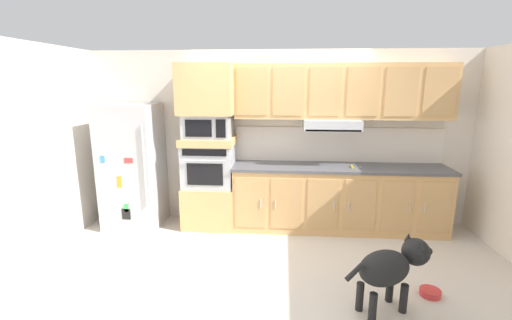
{
  "coord_description": "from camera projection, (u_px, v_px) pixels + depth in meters",
  "views": [
    {
      "loc": [
        0.08,
        -3.98,
        2.05
      ],
      "look_at": [
        -0.26,
        0.31,
        1.08
      ],
      "focal_mm": 24.33,
      "sensor_mm": 36.0,
      "label": 1
    }
  ],
  "objects": [
    {
      "name": "appliance_mid_shelf",
      "position": [
        209.0,
        141.0,
        4.86
      ],
      "size": [
        0.74,
        0.62,
        0.1
      ],
      "primitive_type": "cube",
      "color": "tan",
      "rests_on": "built_in_oven"
    },
    {
      "name": "countertop_slab",
      "position": [
        339.0,
        167.0,
        4.79
      ],
      "size": [
        2.95,
        0.64,
        0.04
      ],
      "primitive_type": "cube",
      "color": "#4C4C51",
      "rests_on": "lower_cabinet_run"
    },
    {
      "name": "refrigerator",
      "position": [
        133.0,
        166.0,
        4.96
      ],
      "size": [
        0.76,
        0.73,
        1.76
      ],
      "color": "#ADADB2",
      "rests_on": "ground"
    },
    {
      "name": "oven_base_cabinet",
      "position": [
        211.0,
        205.0,
        5.07
      ],
      "size": [
        0.74,
        0.62,
        0.6
      ],
      "primitive_type": "cube",
      "color": "tan",
      "rests_on": "ground"
    },
    {
      "name": "dog",
      "position": [
        392.0,
        266.0,
        3.13
      ],
      "size": [
        0.91,
        0.55,
        0.67
      ],
      "rotation": [
        0.0,
        0.0,
        0.47
      ],
      "color": "black",
      "rests_on": "ground"
    },
    {
      "name": "back_kitchen_wall",
      "position": [
        278.0,
        138.0,
        5.13
      ],
      "size": [
        6.2,
        0.12,
        2.5
      ],
      "primitive_type": "cube",
      "color": "beige",
      "rests_on": "ground"
    },
    {
      "name": "side_panel_left",
      "position": [
        49.0,
        149.0,
        4.27
      ],
      "size": [
        0.12,
        7.1,
        2.5
      ],
      "primitive_type": "cube",
      "color": "beige",
      "rests_on": "ground"
    },
    {
      "name": "dog_food_bowl",
      "position": [
        430.0,
        292.0,
        3.41
      ],
      "size": [
        0.2,
        0.2,
        0.06
      ],
      "color": "red",
      "rests_on": "ground"
    },
    {
      "name": "appliance_upper_cabinet",
      "position": [
        207.0,
        89.0,
        4.7
      ],
      "size": [
        0.74,
        0.62,
        0.68
      ],
      "primitive_type": "cube",
      "color": "tan",
      "rests_on": "microwave"
    },
    {
      "name": "upper_cabinet_with_hood",
      "position": [
        341.0,
        94.0,
        4.69
      ],
      "size": [
        2.91,
        0.48,
        0.88
      ],
      "color": "tan",
      "rests_on": "backsplash_panel"
    },
    {
      "name": "built_in_oven",
      "position": [
        209.0,
        165.0,
        4.93
      ],
      "size": [
        0.7,
        0.62,
        0.6
      ],
      "color": "#A8AAAF",
      "rests_on": "oven_base_cabinet"
    },
    {
      "name": "microwave",
      "position": [
        208.0,
        126.0,
        4.81
      ],
      "size": [
        0.64,
        0.54,
        0.32
      ],
      "color": "#A8AAAF",
      "rests_on": "appliance_mid_shelf"
    },
    {
      "name": "backsplash_panel",
      "position": [
        337.0,
        145.0,
        5.01
      ],
      "size": [
        2.95,
        0.02,
        0.5
      ],
      "primitive_type": "cube",
      "color": "silver",
      "rests_on": "countertop_slab"
    },
    {
      "name": "lower_cabinet_run",
      "position": [
        338.0,
        199.0,
        4.89
      ],
      "size": [
        2.91,
        0.63,
        0.88
      ],
      "color": "tan",
      "rests_on": "ground"
    },
    {
      "name": "screwdriver",
      "position": [
        353.0,
        167.0,
        4.7
      ],
      "size": [
        0.13,
        0.12,
        0.03
      ],
      "color": "yellow",
      "rests_on": "countertop_slab"
    },
    {
      "name": "ground_plane",
      "position": [
        275.0,
        250.0,
        4.33
      ],
      "size": [
        9.6,
        9.6,
        0.0
      ],
      "primitive_type": "plane",
      "color": "beige"
    }
  ]
}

